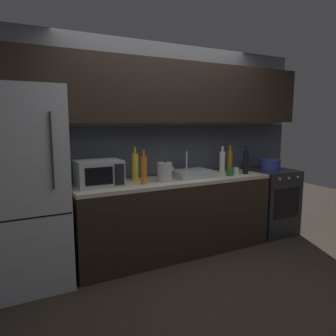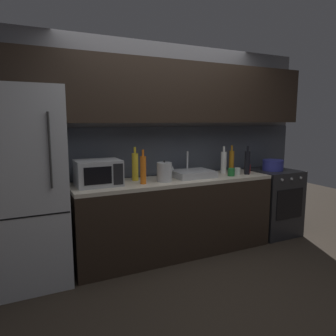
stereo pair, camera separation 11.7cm
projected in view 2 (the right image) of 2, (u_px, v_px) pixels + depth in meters
ground_plane at (218, 288)px, 2.99m from camera, size 10.00×10.00×0.00m
back_wall at (164, 123)px, 3.82m from camera, size 4.12×0.44×2.50m
counter_run at (175, 216)px, 3.72m from camera, size 2.38×0.60×0.90m
refrigerator at (28, 188)px, 2.97m from camera, size 0.68×0.69×1.89m
oven_range at (273, 202)px, 4.38m from camera, size 0.60×0.62×0.90m
microwave at (98, 173)px, 3.27m from camera, size 0.46×0.35×0.27m
sink_basin at (193, 174)px, 3.79m from camera, size 0.48×0.38×0.30m
kettle at (164, 172)px, 3.50m from camera, size 0.20×0.17×0.24m
wine_bottle_orange at (143, 170)px, 3.35m from camera, size 0.06×0.06×0.37m
wine_bottle_amber at (231, 161)px, 4.13m from camera, size 0.07×0.07×0.35m
wine_bottle_white at (224, 162)px, 4.04m from camera, size 0.07×0.07×0.35m
wine_bottle_yellow at (135, 166)px, 3.55m from camera, size 0.07×0.07×0.38m
wine_bottle_dark at (247, 162)px, 3.95m from camera, size 0.07×0.07×0.36m
mug_green at (231, 172)px, 3.85m from camera, size 0.09×0.09×0.10m
mug_clear at (237, 171)px, 3.95m from camera, size 0.07×0.07×0.09m
mug_red at (248, 168)px, 4.11m from camera, size 0.07×0.07×0.11m
cooking_pot at (273, 165)px, 4.29m from camera, size 0.28×0.28×0.14m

